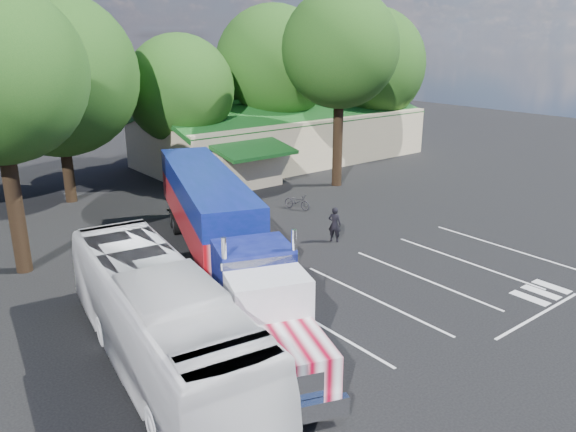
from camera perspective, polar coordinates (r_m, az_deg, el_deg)
ground at (r=27.70m, az=-0.42°, el=-4.08°), size 120.00×120.00×0.00m
event_hall at (r=48.87m, az=-0.59°, el=8.27°), size 24.20×14.12×5.55m
tree_row_c at (r=38.10m, az=-22.47°, el=13.07°), size 10.00×10.00×13.05m
tree_row_d at (r=42.81m, az=-10.95°, el=12.49°), size 8.00×8.00×10.60m
tree_row_e at (r=47.95m, az=-1.48°, el=15.14°), size 9.60×9.60×12.90m
tree_row_f at (r=53.72m, az=8.18°, el=14.95°), size 10.40×10.40×13.00m
tree_near_right at (r=39.67m, az=5.32°, el=16.50°), size 8.00×8.00×13.50m
semi_truck at (r=24.92m, az=-7.19°, el=-0.76°), size 9.40×20.32×4.34m
woman at (r=29.44m, az=4.76°, el=-0.84°), size 0.73×0.82×1.88m
bicycle at (r=35.00m, az=0.94°, el=1.47°), size 1.16×1.93×0.96m
tour_bus at (r=18.57m, az=-12.90°, el=-10.22°), size 4.60×12.83×3.50m
silver_sedan at (r=45.15m, az=0.64°, el=5.62°), size 4.94×2.43×1.56m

